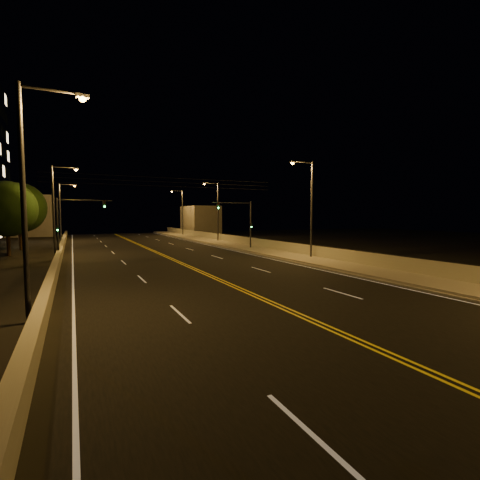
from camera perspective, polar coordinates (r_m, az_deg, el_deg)
name	(u,v)px	position (r m, az deg, el deg)	size (l,w,h in m)	color
road	(203,273)	(25.61, -6.01, -5.41)	(18.00, 120.00, 0.02)	black
sidewalk	(321,262)	(30.92, 13.21, -3.60)	(3.60, 120.00, 0.30)	gray
curb	(304,265)	(29.79, 10.40, -3.99)	(0.14, 120.00, 0.15)	gray
parapet_wall	(336,254)	(31.90, 15.53, -2.23)	(0.30, 120.00, 1.00)	#A29F87
jersey_barrier	(52,278)	(24.11, -28.43, -5.49)	(0.45, 120.00, 0.85)	#A29F87
distant_building_right	(200,220)	(75.79, -6.54, 3.21)	(6.00, 10.00, 6.15)	slate
distant_building_left	(30,216)	(81.19, -31.16, 3.42)	(8.00, 8.00, 8.18)	slate
parapet_rail	(336,248)	(31.84, 15.55, -1.28)	(0.06, 0.06, 120.00)	black
lane_markings	(204,273)	(25.54, -5.96, -5.41)	(17.32, 116.00, 0.00)	silver
streetlight_1	(309,203)	(33.30, 11.30, 5.92)	(2.55, 0.28, 9.25)	#2D2D33
streetlight_2	(216,208)	(53.77, -3.93, 5.27)	(2.55, 0.28, 9.25)	#2D2D33
streetlight_3	(181,210)	(71.73, -9.61, 4.93)	(2.55, 0.28, 9.25)	#2D2D33
streetlight_4	(31,187)	(15.82, -31.08, 7.51)	(2.55, 0.28, 9.25)	#2D2D33
streetlight_5	(56,204)	(40.16, -27.92, 5.20)	(2.55, 0.28, 9.25)	#2D2D33
streetlight_6	(62,208)	(62.37, -27.19, 4.67)	(2.55, 0.28, 9.25)	#2D2D33
traffic_signal_right	(243,219)	(41.75, 0.50, 3.43)	(5.11, 0.31, 5.89)	#2D2D33
traffic_signal_left	(69,220)	(37.42, -26.22, 2.93)	(5.11, 0.31, 5.89)	#2D2D33
overhead_wires	(169,182)	(34.50, -11.54, 9.29)	(22.00, 0.03, 0.83)	black
tree_0	(7,209)	(42.94, -33.91, 4.26)	(5.70, 5.70, 7.73)	black
tree_1	(19,208)	(49.49, -32.48, 4.49)	(5.99, 5.99, 8.12)	black
tree_2	(19,214)	(56.32, -32.55, 3.61)	(5.13, 5.13, 6.95)	black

